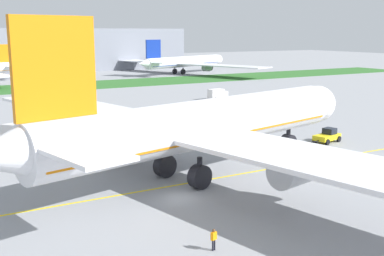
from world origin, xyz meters
name	(u,v)px	position (x,y,z in m)	size (l,w,h in m)	color
ground_plane	(181,198)	(0.00, 0.00, 0.00)	(600.00, 600.00, 0.00)	gray
apron_taxi_line	(164,187)	(0.00, 3.83, 0.00)	(280.00, 0.36, 0.01)	yellow
grass_median_strip	(5,90)	(0.00, 107.49, 0.05)	(320.00, 24.00, 0.10)	#2D6628
airliner_foreground	(199,126)	(5.15, 5.03, 6.08)	(51.79, 82.64, 17.91)	white
pushback_tug	(327,136)	(31.47, 11.14, 0.97)	(6.45, 3.42, 2.11)	yellow
ground_crew_wingwalker_port	(214,237)	(-3.51, -11.88, 1.07)	(0.60, 0.37, 1.77)	black
service_truck_baggage_loader	(217,94)	(42.13, 58.84, 1.47)	(5.15, 2.88, 2.72)	white
parked_airliner_far_centre	(183,62)	(71.31, 130.11, 4.65)	(46.89, 77.55, 13.71)	white
terminal_building	(49,50)	(27.75, 169.11, 9.00)	(119.89, 20.00, 18.00)	gray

